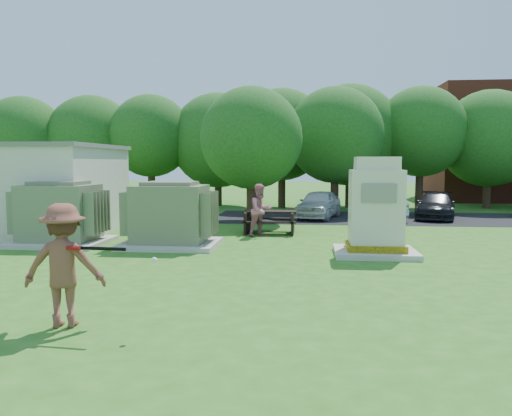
# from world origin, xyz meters

# --- Properties ---
(ground) EXTENTS (120.00, 120.00, 0.00)m
(ground) POSITION_xyz_m (0.00, 0.00, 0.00)
(ground) COLOR #2D6619
(ground) RESTS_ON ground
(parking_strip) EXTENTS (20.00, 6.00, 0.01)m
(parking_strip) POSITION_xyz_m (7.00, 13.50, 0.01)
(parking_strip) COLOR #232326
(parking_strip) RESTS_ON ground
(transformer_left) EXTENTS (3.00, 2.40, 2.07)m
(transformer_left) POSITION_xyz_m (-6.50, 4.50, 0.97)
(transformer_left) COLOR beige
(transformer_left) RESTS_ON ground
(transformer_right) EXTENTS (3.00, 2.40, 2.07)m
(transformer_right) POSITION_xyz_m (-2.80, 4.50, 0.97)
(transformer_right) COLOR beige
(transformer_right) RESTS_ON ground
(generator_cabinet) EXTENTS (2.33, 1.90, 2.84)m
(generator_cabinet) POSITION_xyz_m (3.51, 3.61, 1.24)
(generator_cabinet) COLOR beige
(generator_cabinet) RESTS_ON ground
(picnic_table) EXTENTS (2.01, 1.50, 0.86)m
(picnic_table) POSITION_xyz_m (0.13, 7.79, 0.54)
(picnic_table) COLOR black
(picnic_table) RESTS_ON ground
(batter) EXTENTS (1.41, 0.95, 2.02)m
(batter) POSITION_xyz_m (-2.37, -3.35, 1.01)
(batter) COLOR brown
(batter) RESTS_ON ground
(person_at_picnic) EXTENTS (1.17, 1.16, 1.90)m
(person_at_picnic) POSITION_xyz_m (-0.15, 7.04, 0.95)
(person_at_picnic) COLOR #C96A7D
(person_at_picnic) RESTS_ON ground
(car_white) EXTENTS (2.57, 4.28, 1.36)m
(car_white) POSITION_xyz_m (2.09, 13.30, 0.68)
(car_white) COLOR silver
(car_white) RESTS_ON ground
(car_silver_a) EXTENTS (1.71, 3.94, 1.26)m
(car_silver_a) POSITION_xyz_m (5.15, 13.21, 0.63)
(car_silver_a) COLOR #B4B4B9
(car_silver_a) RESTS_ON ground
(car_dark) EXTENTS (2.81, 4.55, 1.23)m
(car_dark) POSITION_xyz_m (7.67, 13.66, 0.62)
(car_dark) COLOR black
(car_dark) RESTS_ON ground
(batting_equipment) EXTENTS (1.44, 0.16, 0.25)m
(batting_equipment) POSITION_xyz_m (-1.62, -3.51, 1.29)
(batting_equipment) COLOR black
(batting_equipment) RESTS_ON ground
(tree_row) EXTENTS (41.30, 13.30, 7.30)m
(tree_row) POSITION_xyz_m (1.75, 18.50, 4.15)
(tree_row) COLOR #47301E
(tree_row) RESTS_ON ground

